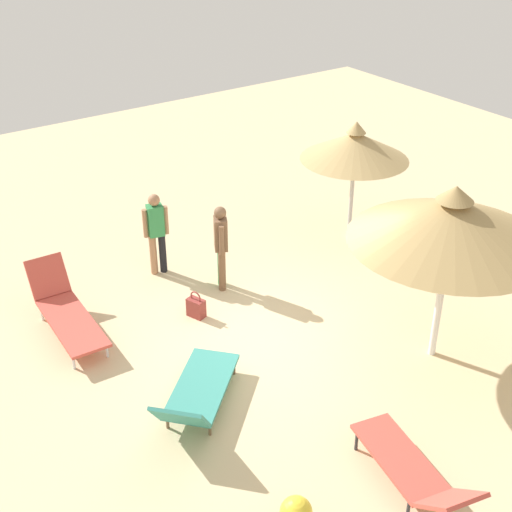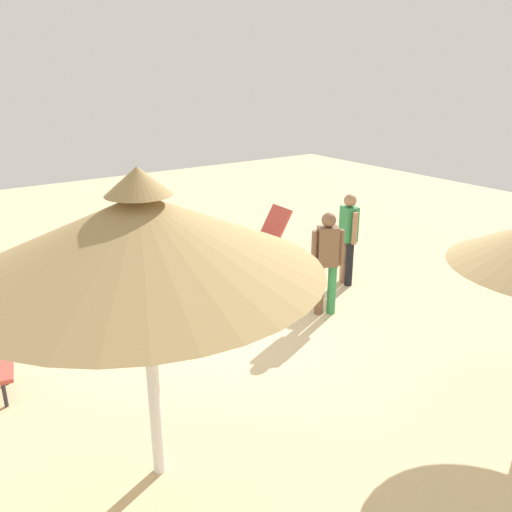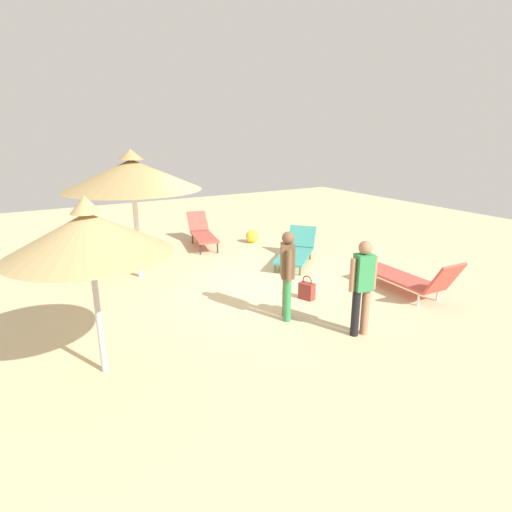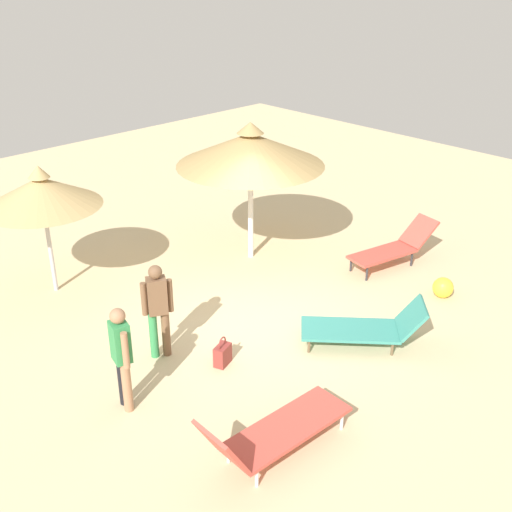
% 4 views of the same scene
% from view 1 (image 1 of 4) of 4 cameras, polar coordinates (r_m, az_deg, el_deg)
% --- Properties ---
extents(ground, '(24.00, 24.00, 0.10)m').
position_cam_1_polar(ground, '(11.31, 1.86, -6.95)').
color(ground, beige).
extents(parasol_umbrella_edge, '(2.07, 2.07, 2.42)m').
position_cam_1_polar(parasol_umbrella_edge, '(13.54, 8.01, 8.80)').
color(parasol_umbrella_edge, '#B2B2B7').
rests_on(parasol_umbrella_edge, ground).
extents(parasol_umbrella_far_left, '(2.89, 2.89, 2.81)m').
position_cam_1_polar(parasol_umbrella_far_left, '(10.14, 15.52, 2.74)').
color(parasol_umbrella_far_left, white).
rests_on(parasol_umbrella_far_left, ground).
extents(lounge_chair_far_right, '(0.72, 2.17, 0.91)m').
position_cam_1_polar(lounge_chair_far_right, '(11.70, -15.15, -4.24)').
color(lounge_chair_far_right, '#CC4C3F').
rests_on(lounge_chair_far_right, ground).
extents(lounge_chair_center, '(0.95, 2.02, 0.84)m').
position_cam_1_polar(lounge_chair_center, '(8.86, 12.66, -16.53)').
color(lounge_chair_center, '#CC4C3F').
rests_on(lounge_chair_center, ground).
extents(lounge_chair_near_left, '(1.89, 1.81, 0.77)m').
position_cam_1_polar(lounge_chair_near_left, '(9.80, -4.84, -11.02)').
color(lounge_chair_near_left, teal).
rests_on(lounge_chair_near_left, ground).
extents(person_standing_near_right, '(0.45, 0.28, 1.57)m').
position_cam_1_polar(person_standing_near_right, '(12.71, -8.07, 2.14)').
color(person_standing_near_right, '#A57554').
rests_on(person_standing_near_right, ground).
extents(person_standing_back, '(0.33, 0.44, 1.57)m').
position_cam_1_polar(person_standing_back, '(12.15, -2.85, 1.08)').
color(person_standing_back, brown).
rests_on(person_standing_back, ground).
extents(handbag, '(0.26, 0.34, 0.48)m').
position_cam_1_polar(handbag, '(11.76, -4.86, -4.14)').
color(handbag, maroon).
rests_on(handbag, ground).
extents(beach_ball, '(0.38, 0.38, 0.38)m').
position_cam_1_polar(beach_ball, '(8.54, 3.25, -19.95)').
color(beach_ball, yellow).
rests_on(beach_ball, ground).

